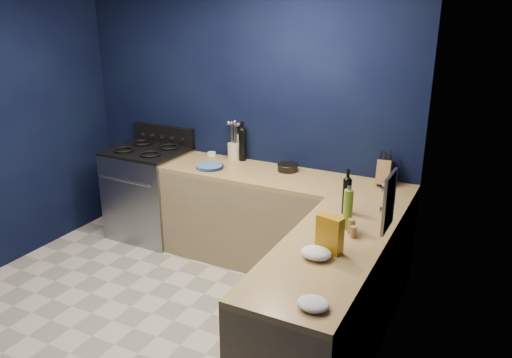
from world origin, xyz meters
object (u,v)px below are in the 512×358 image
Objects in this scene: knife_block at (384,172)px; crouton_bag at (330,234)px; plate_stack at (209,167)px; utensil_crock at (234,151)px; gas_range at (150,194)px.

knife_block is 1.40m from crouton_bag.
knife_block is (1.56, 0.31, 0.09)m from plate_stack.
knife_block is 0.86× the size of crouton_bag.
utensil_crock reaches higher than plate_stack.
plate_stack is 1.60m from knife_block.
gas_range is 3.81× the size of crouton_bag.
crouton_bag is (1.50, -1.45, 0.04)m from utensil_crock.
knife_block is at bearing 11.38° from plate_stack.
utensil_crock is 2.08m from crouton_bag.
plate_stack is at bearing -99.78° from utensil_crock.
crouton_bag reaches higher than knife_block.
knife_block is at bearing 5.26° from gas_range.
plate_stack reaches higher than gas_range.
utensil_crock is at bearing 170.76° from knife_block.
knife_block is at bearing -1.92° from utensil_crock.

